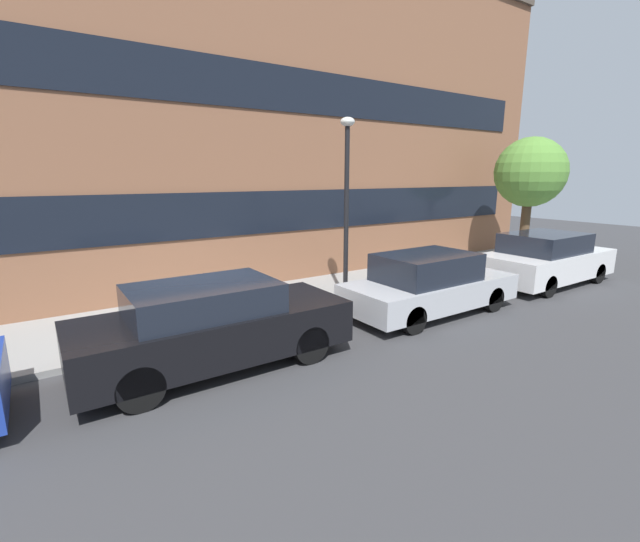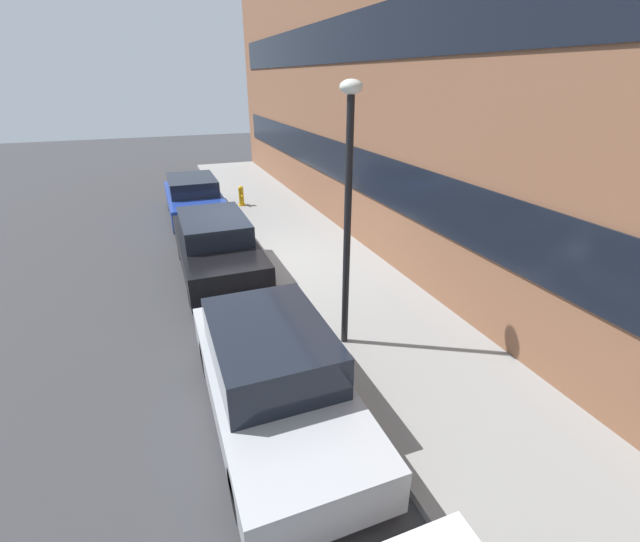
# 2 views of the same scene
# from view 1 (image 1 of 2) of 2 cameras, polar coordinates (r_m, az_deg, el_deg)

# --- Properties ---
(ground_plane) EXTENTS (56.00, 56.00, 0.00)m
(ground_plane) POSITION_cam_1_polar(r_m,az_deg,el_deg) (8.23, -15.53, -9.37)
(ground_plane) COLOR #38383A
(sidewalk_strip) EXTENTS (28.00, 2.90, 0.12)m
(sidewalk_strip) POSITION_cam_1_polar(r_m,az_deg,el_deg) (9.52, -18.37, -6.15)
(sidewalk_strip) COLOR gray
(sidewalk_strip) RESTS_ON ground_plane
(rowhouse_facade) EXTENTS (28.00, 1.02, 9.41)m
(rowhouse_facade) POSITION_cam_1_polar(r_m,az_deg,el_deg) (11.02, -23.04, 20.54)
(rowhouse_facade) COLOR brown
(rowhouse_facade) RESTS_ON ground_plane
(parked_car_black) EXTENTS (4.25, 1.63, 1.39)m
(parked_car_black) POSITION_cam_1_polar(r_m,az_deg,el_deg) (7.02, -14.04, -7.04)
(parked_car_black) COLOR black
(parked_car_black) RESTS_ON ground_plane
(parked_car_silver) EXTENTS (4.09, 1.65, 1.36)m
(parked_car_silver) POSITION_cam_1_polar(r_m,az_deg,el_deg) (9.77, 14.33, -1.72)
(parked_car_silver) COLOR #B2B5BA
(parked_car_silver) RESTS_ON ground_plane
(parked_car_white) EXTENTS (4.25, 1.82, 1.45)m
(parked_car_white) POSITION_cam_1_polar(r_m,az_deg,el_deg) (13.62, 27.85, 1.41)
(parked_car_white) COLOR silver
(parked_car_white) RESTS_ON ground_plane
(street_tree) EXTENTS (2.26, 2.26, 4.13)m
(street_tree) POSITION_cam_1_polar(r_m,az_deg,el_deg) (15.96, 26.23, 11.62)
(street_tree) COLOR brown
(street_tree) RESTS_ON sidewalk_strip
(lamp_post) EXTENTS (0.32, 0.32, 4.15)m
(lamp_post) POSITION_cam_1_polar(r_m,az_deg,el_deg) (9.85, 3.57, 10.83)
(lamp_post) COLOR black
(lamp_post) RESTS_ON sidewalk_strip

